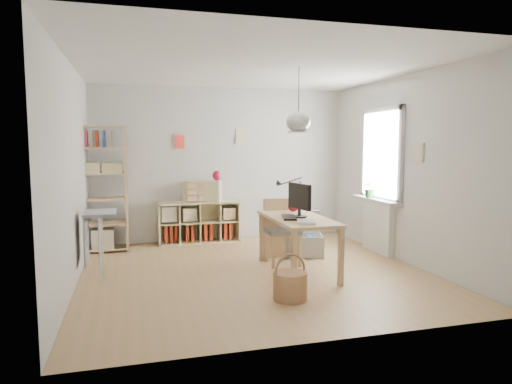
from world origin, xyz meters
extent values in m
plane|color=#AA8255|center=(0.00, 0.00, 0.00)|extent=(4.50, 4.50, 0.00)
plane|color=silver|center=(0.00, 2.25, 1.35)|extent=(4.50, 0.00, 4.50)
plane|color=silver|center=(0.00, -2.25, 1.35)|extent=(4.50, 0.00, 4.50)
plane|color=silver|center=(-2.25, 0.00, 1.35)|extent=(0.00, 4.50, 4.50)
plane|color=silver|center=(2.25, 0.00, 1.35)|extent=(0.00, 4.50, 4.50)
plane|color=white|center=(0.00, 0.00, 2.70)|extent=(4.50, 4.50, 0.00)
cylinder|color=black|center=(0.55, -0.15, 2.36)|extent=(0.01, 0.01, 0.68)
ellipsoid|color=silver|center=(0.55, -0.15, 2.00)|extent=(0.32, 0.32, 0.27)
cube|color=white|center=(2.23, 0.60, 1.55)|extent=(0.03, 1.00, 1.30)
cube|color=silver|center=(2.21, 0.06, 1.55)|extent=(0.06, 0.08, 1.46)
cube|color=silver|center=(2.21, 1.14, 1.55)|extent=(0.06, 0.08, 1.46)
cube|color=silver|center=(2.21, 0.60, 2.24)|extent=(0.06, 1.16, 0.08)
cube|color=silver|center=(2.21, 0.60, 0.86)|extent=(0.06, 1.16, 0.08)
cube|color=silver|center=(2.19, 0.60, 0.40)|extent=(0.10, 0.80, 0.80)
cube|color=silver|center=(2.14, 0.60, 0.83)|extent=(0.22, 1.20, 0.06)
cube|color=tan|center=(0.55, -0.15, 0.73)|extent=(0.70, 1.50, 0.04)
cube|color=tan|center=(0.25, -0.85, 0.35)|extent=(0.06, 0.06, 0.71)
cube|color=tan|center=(0.25, 0.55, 0.35)|extent=(0.06, 0.06, 0.71)
cube|color=tan|center=(0.85, -0.85, 0.35)|extent=(0.06, 0.06, 0.71)
cube|color=tan|center=(0.85, 0.55, 0.35)|extent=(0.06, 0.06, 0.71)
cube|color=beige|center=(-0.45, 2.04, 0.01)|extent=(1.40, 0.38, 0.03)
cube|color=beige|center=(-0.45, 2.04, 0.70)|extent=(1.40, 0.38, 0.03)
cube|color=beige|center=(-1.14, 2.04, 0.36)|extent=(0.03, 0.38, 0.72)
cube|color=beige|center=(0.23, 2.04, 0.36)|extent=(0.03, 0.38, 0.72)
cube|color=beige|center=(-0.45, 2.22, 0.36)|extent=(1.40, 0.02, 0.72)
cube|color=maroon|center=(-1.03, 2.06, 0.19)|extent=(0.06, 0.26, 0.30)
cube|color=maroon|center=(-0.94, 2.06, 0.19)|extent=(0.05, 0.26, 0.30)
cube|color=maroon|center=(-0.86, 2.06, 0.19)|extent=(0.05, 0.26, 0.30)
cube|color=maroon|center=(-0.67, 2.06, 0.19)|extent=(0.05, 0.26, 0.30)
cube|color=maroon|center=(-0.58, 2.06, 0.19)|extent=(0.05, 0.26, 0.30)
cube|color=maroon|center=(-0.35, 2.06, 0.19)|extent=(0.06, 0.26, 0.30)
cube|color=maroon|center=(-0.26, 2.06, 0.19)|extent=(0.06, 0.26, 0.30)
cube|color=maroon|center=(0.00, 2.06, 0.19)|extent=(0.06, 0.26, 0.30)
cube|color=maroon|center=(0.09, 2.06, 0.19)|extent=(0.05, 0.26, 0.30)
cube|color=tan|center=(-2.41, 1.80, 1.00)|extent=(0.04, 0.38, 2.00)
cube|color=tan|center=(-1.65, 1.80, 1.00)|extent=(0.04, 0.38, 2.00)
cube|color=tan|center=(-2.03, 1.80, 0.05)|extent=(0.76, 0.38, 0.03)
cube|color=tan|center=(-2.03, 1.80, 0.45)|extent=(0.76, 0.38, 0.03)
cube|color=tan|center=(-2.03, 1.80, 0.85)|extent=(0.76, 0.38, 0.03)
cube|color=tan|center=(-2.03, 1.80, 1.25)|extent=(0.76, 0.38, 0.03)
cube|color=tan|center=(-2.03, 1.80, 1.65)|extent=(0.76, 0.38, 0.03)
cube|color=tan|center=(-2.03, 1.80, 1.98)|extent=(0.76, 0.38, 0.03)
cube|color=#294999|center=(-2.31, 1.80, 1.79)|extent=(0.04, 0.18, 0.26)
cube|color=maroon|center=(-2.23, 1.80, 1.79)|extent=(0.04, 0.18, 0.26)
cube|color=beige|center=(-2.15, 1.80, 1.79)|extent=(0.04, 0.18, 0.26)
cube|color=maroon|center=(-2.07, 1.80, 1.79)|extent=(0.04, 0.18, 0.26)
cube|color=#294999|center=(-1.97, 1.80, 1.79)|extent=(0.04, 0.18, 0.26)
cube|color=beige|center=(-1.87, 1.80, 1.79)|extent=(0.04, 0.18, 0.26)
cube|color=#9C9C9F|center=(-1.97, 0.35, 0.83)|extent=(0.40, 0.55, 0.04)
cylinder|color=silver|center=(-1.97, 0.13, 0.41)|extent=(0.03, 0.03, 0.82)
cylinder|color=silver|center=(-1.97, 0.57, 0.41)|extent=(0.03, 0.03, 0.82)
cube|color=#9C9C9F|center=(-2.15, 0.35, 0.50)|extent=(0.02, 0.50, 0.62)
cube|color=#9C9C9F|center=(0.49, 0.29, 0.48)|extent=(0.47, 0.47, 0.06)
cube|color=tan|center=(0.29, 0.10, 0.23)|extent=(0.04, 0.04, 0.45)
cube|color=tan|center=(0.30, 0.49, 0.23)|extent=(0.04, 0.04, 0.45)
cube|color=tan|center=(0.68, 0.09, 0.23)|extent=(0.04, 0.04, 0.45)
cube|color=tan|center=(0.69, 0.48, 0.23)|extent=(0.04, 0.04, 0.45)
cube|color=tan|center=(0.50, 0.49, 0.72)|extent=(0.45, 0.05, 0.41)
cylinder|color=#9D7046|center=(0.09, -1.16, 0.15)|extent=(0.38, 0.38, 0.31)
torus|color=#9D7046|center=(0.09, -1.16, 0.33)|extent=(0.38, 0.09, 0.38)
cube|color=silver|center=(0.93, 0.69, 0.01)|extent=(0.72, 0.58, 0.02)
cube|color=silver|center=(0.64, 0.77, 0.16)|extent=(0.13, 0.43, 0.33)
cube|color=silver|center=(1.23, 0.61, 0.16)|extent=(0.13, 0.43, 0.33)
cube|color=silver|center=(0.88, 0.49, 0.16)|extent=(0.62, 0.18, 0.33)
cube|color=silver|center=(0.99, 0.89, 0.16)|extent=(0.62, 0.18, 0.33)
cube|color=silver|center=(1.03, 1.07, 0.47)|extent=(0.66, 0.36, 0.41)
sphere|color=gold|center=(0.77, 0.66, 0.24)|extent=(0.14, 0.14, 0.14)
sphere|color=#1859A9|center=(1.05, 0.71, 0.24)|extent=(0.14, 0.14, 0.14)
sphere|color=#B75016|center=(0.91, 0.67, 0.24)|extent=(0.14, 0.14, 0.14)
sphere|color=#308532|center=(1.08, 0.56, 0.24)|extent=(0.14, 0.14, 0.14)
cylinder|color=black|center=(0.56, -0.17, 0.76)|extent=(0.21, 0.21, 0.02)
cylinder|color=black|center=(0.56, -0.17, 0.82)|extent=(0.05, 0.05, 0.09)
cube|color=black|center=(0.56, -0.17, 1.03)|extent=(0.14, 0.51, 0.34)
cube|color=black|center=(0.41, -0.20, 0.76)|extent=(0.27, 0.47, 0.02)
cylinder|color=black|center=(0.82, 0.48, 0.77)|extent=(0.06, 0.06, 0.04)
cylinder|color=black|center=(0.82, 0.48, 0.97)|extent=(0.02, 0.02, 0.40)
cone|color=black|center=(0.48, 0.39, 1.15)|extent=(0.10, 0.07, 0.09)
sphere|color=#550B14|center=(0.66, 0.33, 0.83)|extent=(0.15, 0.15, 0.15)
cube|color=silver|center=(0.49, -0.63, 0.76)|extent=(0.29, 0.32, 0.03)
cube|color=beige|center=(-0.39, 2.04, 0.90)|extent=(0.69, 0.50, 0.36)
ellipsoid|color=maroon|center=(-0.14, 2.04, 1.17)|extent=(0.14, 0.14, 0.17)
imported|color=#32732B|center=(2.12, 0.74, 1.01)|extent=(0.31, 0.27, 0.30)
camera|label=1|loc=(-1.55, -5.77, 1.71)|focal=32.00mm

